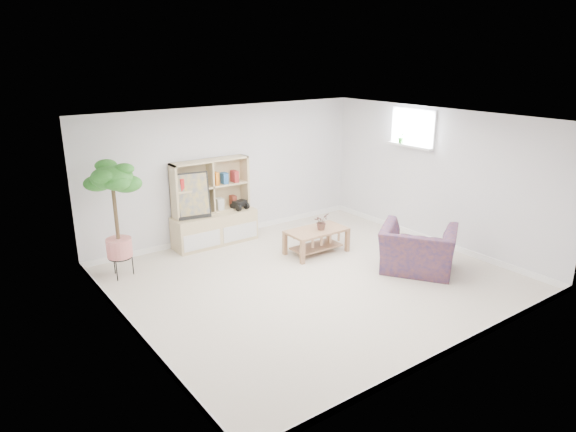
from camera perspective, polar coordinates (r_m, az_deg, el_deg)
floor at (r=7.84m, az=2.80°, el=-7.06°), size 5.50×5.00×0.01m
ceiling at (r=7.17m, az=3.09°, el=10.63°), size 5.50×5.00×0.01m
walls at (r=7.41m, az=2.94°, el=1.39°), size 5.51×5.01×2.40m
baseboard at (r=7.81m, az=2.81°, el=-6.73°), size 5.50×5.00×0.10m
window at (r=9.55m, az=13.74°, el=9.50°), size 0.10×0.98×0.68m
window_sill at (r=9.55m, az=13.37°, el=7.59°), size 0.14×1.00×0.04m
storage_unit at (r=9.10m, az=-8.24°, el=1.44°), size 1.52×0.51×1.52m
poster at (r=8.85m, az=-10.52°, el=2.23°), size 0.59×0.24×0.79m
toy_truck at (r=9.32m, az=-5.39°, el=1.29°), size 0.38×0.30×0.18m
coffee_table at (r=8.77m, az=3.17°, el=-2.82°), size 1.04×0.57×0.42m
table_plant at (r=8.67m, az=3.70°, el=-0.62°), size 0.31×0.29×0.27m
floor_tree at (r=8.03m, az=-18.52°, el=-0.50°), size 0.78×0.78×1.80m
armchair at (r=8.22m, az=14.24°, el=-3.29°), size 1.43×1.47×0.83m
sill_plant at (r=9.67m, az=12.47°, el=8.55°), size 0.12×0.10×0.22m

